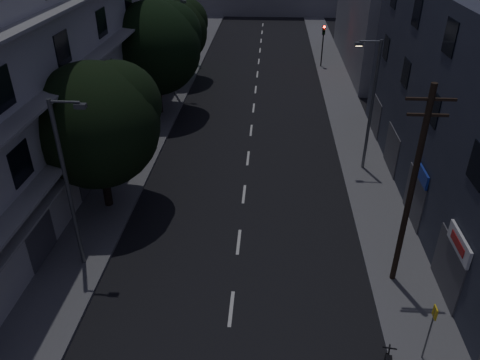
# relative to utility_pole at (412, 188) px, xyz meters

# --- Properties ---
(ground) EXTENTS (160.00, 160.00, 0.00)m
(ground) POSITION_rel_utility_pole_xyz_m (-7.04, 16.31, -4.87)
(ground) COLOR black
(ground) RESTS_ON ground
(sidewalk_left) EXTENTS (3.00, 90.00, 0.15)m
(sidewalk_left) POSITION_rel_utility_pole_xyz_m (-14.54, 16.31, -4.79)
(sidewalk_left) COLOR #565659
(sidewalk_left) RESTS_ON ground
(sidewalk_right) EXTENTS (3.00, 90.00, 0.15)m
(sidewalk_right) POSITION_rel_utility_pole_xyz_m (0.46, 16.31, -4.79)
(sidewalk_right) COLOR #565659
(sidewalk_right) RESTS_ON ground
(lane_markings) EXTENTS (0.15, 60.50, 0.01)m
(lane_markings) POSITION_rel_utility_pole_xyz_m (-7.04, 22.56, -4.86)
(lane_markings) COLOR beige
(lane_markings) RESTS_ON ground
(building_left) EXTENTS (7.00, 36.00, 14.00)m
(building_left) POSITION_rel_utility_pole_xyz_m (-19.02, 9.31, 2.13)
(building_left) COLOR #B5B4B0
(building_left) RESTS_ON ground
(building_far_right) EXTENTS (6.00, 20.00, 13.00)m
(building_far_right) POSITION_rel_utility_pole_xyz_m (4.96, 33.31, 1.63)
(building_far_right) COLOR slate
(building_far_right) RESTS_ON ground
(tree_near) EXTENTS (6.48, 6.48, 7.99)m
(tree_near) POSITION_rel_utility_pole_xyz_m (-14.40, 5.10, 0.28)
(tree_near) COLOR black
(tree_near) RESTS_ON sidewalk_left
(tree_mid) EXTENTS (6.97, 6.97, 8.58)m
(tree_mid) POSITION_rel_utility_pole_xyz_m (-14.43, 18.68, 0.64)
(tree_mid) COLOR black
(tree_mid) RESTS_ON sidewalk_left
(tree_far) EXTENTS (6.02, 6.02, 7.44)m
(tree_far) POSITION_rel_utility_pole_xyz_m (-14.56, 27.03, -0.05)
(tree_far) COLOR black
(tree_far) RESTS_ON sidewalk_left
(traffic_signal_far_right) EXTENTS (0.28, 0.37, 4.10)m
(traffic_signal_far_right) POSITION_rel_utility_pole_xyz_m (-0.55, 32.04, -1.77)
(traffic_signal_far_right) COLOR black
(traffic_signal_far_right) RESTS_ON sidewalk_right
(traffic_signal_far_left) EXTENTS (0.28, 0.37, 4.10)m
(traffic_signal_far_left) POSITION_rel_utility_pole_xyz_m (-13.43, 31.85, -1.77)
(traffic_signal_far_left) COLOR black
(traffic_signal_far_left) RESTS_ON sidewalk_left
(street_lamp_left_near) EXTENTS (1.51, 0.25, 8.00)m
(street_lamp_left_near) POSITION_rel_utility_pole_xyz_m (-14.02, 0.15, -0.27)
(street_lamp_left_near) COLOR #53565A
(street_lamp_left_near) RESTS_ON sidewalk_left
(street_lamp_right) EXTENTS (1.51, 0.25, 8.00)m
(street_lamp_right) POSITION_rel_utility_pole_xyz_m (0.19, 10.29, -0.27)
(street_lamp_right) COLOR #5A5E62
(street_lamp_right) RESTS_ON sidewalk_right
(street_lamp_left_far) EXTENTS (1.51, 0.25, 8.00)m
(street_lamp_left_far) POSITION_rel_utility_pole_xyz_m (-13.97, 22.76, -0.27)
(street_lamp_left_far) COLOR slate
(street_lamp_left_far) RESTS_ON sidewalk_left
(utility_pole) EXTENTS (1.80, 0.24, 9.00)m
(utility_pole) POSITION_rel_utility_pole_xyz_m (0.00, 0.00, 0.00)
(utility_pole) COLOR black
(utility_pole) RESTS_ON sidewalk_right
(bus_stop_sign) EXTENTS (0.06, 0.35, 2.52)m
(bus_stop_sign) POSITION_rel_utility_pole_xyz_m (0.17, -4.27, -2.98)
(bus_stop_sign) COLOR #595B60
(bus_stop_sign) RESTS_ON sidewalk_right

